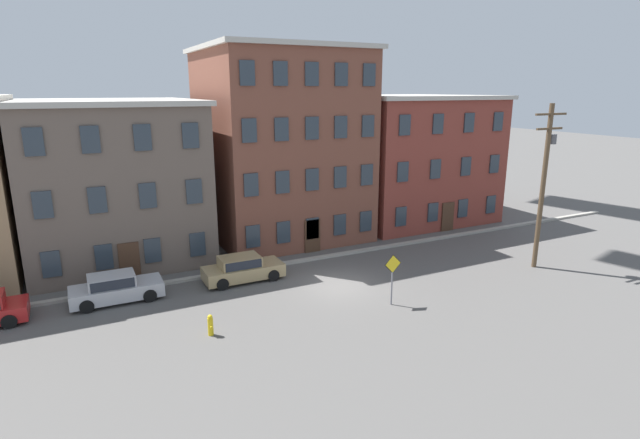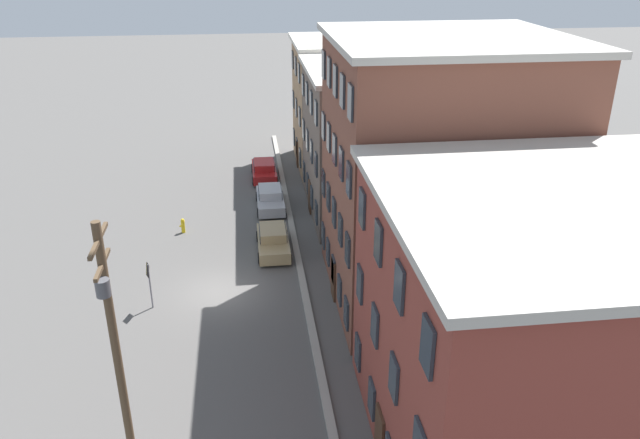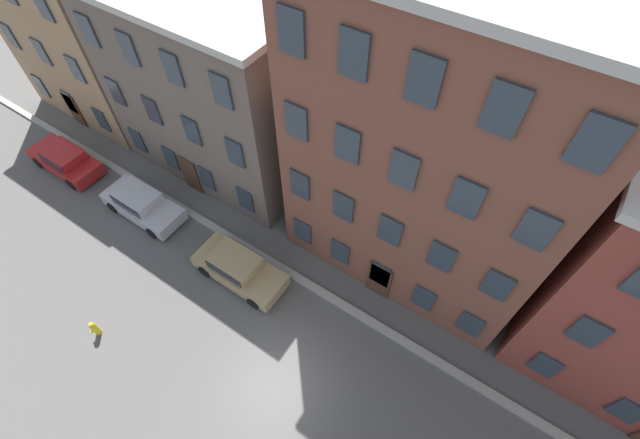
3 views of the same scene
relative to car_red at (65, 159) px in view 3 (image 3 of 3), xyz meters
The scene contains 9 objects.
ground_plane 17.24m from the car_red, 10.45° to the right, with size 200.00×200.00×0.00m, color #565451.
kerb_strip 17.01m from the car_red, ahead, with size 56.00×0.36×0.16m, color #9E998E.
apartment_corner 9.24m from the car_red, 108.99° to the left, with size 8.96×10.23×10.07m.
apartment_midblock 11.99m from the car_red, 51.90° to the left, with size 10.64×12.47×9.77m.
apartment_far 20.75m from the car_red, 23.66° to the left, with size 10.67×10.75×13.18m.
car_red is the anchor object (origin of this frame).
car_silver 5.93m from the car_red, ahead, with size 4.40×1.92×1.43m.
car_tan 12.51m from the car_red, ahead, with size 4.40×1.92×1.43m.
fire_hydrant 10.79m from the car_red, 30.89° to the right, with size 0.24×0.34×0.96m.
Camera 3 is at (4.20, -3.06, 17.66)m, focal length 24.00 mm.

